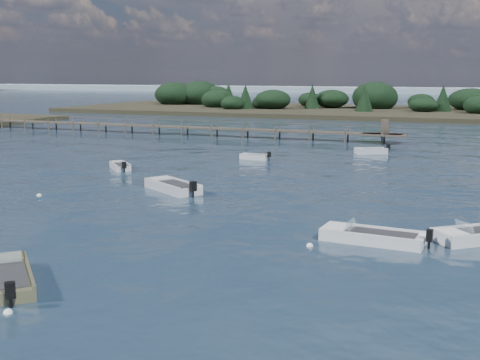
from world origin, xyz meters
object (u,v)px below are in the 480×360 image
at_px(dinghy_mid_white_a, 372,239).
at_px(jetty, 184,127).
at_px(dinghy_near_olive, 7,280).
at_px(dinghy_mid_grey, 173,188).
at_px(tender_far_white, 254,158).
at_px(tender_far_grey_b, 371,152).
at_px(tender_far_grey, 120,167).

height_order(dinghy_mid_white_a, jetty, jetty).
distance_m(dinghy_near_olive, dinghy_mid_grey, 18.98).
height_order(tender_far_white, jetty, jetty).
relative_size(dinghy_near_olive, dinghy_mid_grey, 0.90).
relative_size(tender_far_white, dinghy_mid_white_a, 0.58).
xyz_separation_m(dinghy_near_olive, jetty, (-19.76, 53.16, 0.82)).
xyz_separation_m(dinghy_near_olive, dinghy_mid_white_a, (11.84, 11.09, -0.00)).
bearing_deg(jetty, tender_far_white, -47.37).
relative_size(dinghy_mid_grey, tender_far_grey_b, 1.46).
height_order(dinghy_mid_grey, tender_far_white, dinghy_mid_grey).
bearing_deg(tender_far_grey, dinghy_near_olive, -65.55).
bearing_deg(dinghy_mid_grey, tender_far_grey, 141.99).
xyz_separation_m(dinghy_mid_grey, tender_far_white, (-0.21, 16.42, -0.04)).
height_order(dinghy_near_olive, dinghy_mid_grey, dinghy_mid_grey).
distance_m(dinghy_mid_grey, tender_far_grey_b, 26.16).
bearing_deg(tender_far_grey_b, jetty, 159.08).
relative_size(dinghy_mid_grey, jetty, 0.08).
relative_size(tender_far_grey_b, dinghy_mid_white_a, 0.67).
bearing_deg(tender_far_white, dinghy_mid_grey, -89.25).
bearing_deg(jetty, dinghy_near_olive, -69.61).
bearing_deg(jetty, dinghy_mid_white_a, -53.08).
relative_size(tender_far_grey, jetty, 0.05).
xyz_separation_m(tender_far_grey, tender_far_white, (8.37, 9.71, -0.01)).
relative_size(dinghy_mid_grey, dinghy_mid_white_a, 0.97).
xyz_separation_m(dinghy_mid_grey, tender_far_grey_b, (9.18, 24.50, -0.01)).
bearing_deg(dinghy_mid_grey, jetty, 115.98).
relative_size(dinghy_near_olive, dinghy_mid_white_a, 0.88).
relative_size(dinghy_mid_white_a, jetty, 0.08).
xyz_separation_m(dinghy_mid_grey, dinghy_mid_white_a, (14.83, -7.65, -0.02)).
bearing_deg(dinghy_mid_grey, tender_far_white, 90.75).
height_order(tender_far_grey, jetty, jetty).
height_order(tender_far_white, dinghy_mid_white_a, dinghy_mid_white_a).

